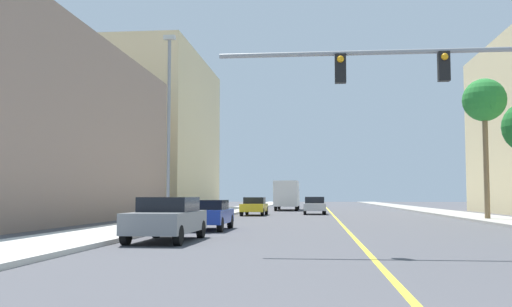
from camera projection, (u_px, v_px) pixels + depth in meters
ground at (333, 215)px, 46.03m from camera, size 192.00×192.00×0.00m
sidewalk_left at (213, 214)px, 47.01m from camera, size 3.60×168.00×0.15m
sidewalk_right at (459, 214)px, 45.06m from camera, size 3.60×168.00×0.15m
lane_marking_center at (333, 215)px, 46.03m from camera, size 0.16×144.00×0.01m
building_left_far at (136, 134)px, 64.70m from camera, size 15.03×23.08×16.64m
street_lamp at (169, 120)px, 27.82m from camera, size 0.56×0.28×9.12m
palm_far at (484, 102)px, 35.98m from camera, size 2.65×2.65×8.62m
car_yellow at (254, 206)px, 45.31m from camera, size 1.81×4.55×1.41m
car_silver at (314, 205)px, 47.92m from camera, size 1.84×4.22×1.43m
car_blue at (207, 214)px, 26.14m from camera, size 1.92×4.01×1.35m
car_gray at (167, 218)px, 19.81m from camera, size 1.95×4.47×1.49m
delivery_truck at (287, 195)px, 60.92m from camera, size 2.41×8.44×3.01m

